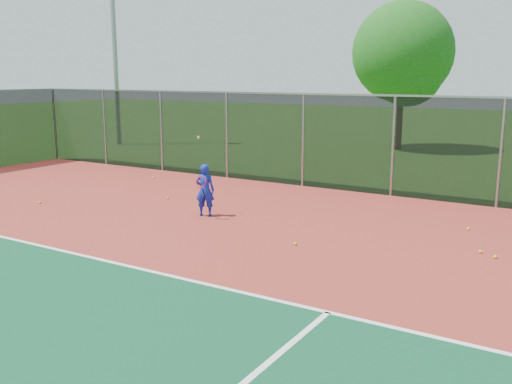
% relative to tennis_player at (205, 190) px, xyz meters
% --- Properties ---
extents(ground, '(120.00, 120.00, 0.00)m').
position_rel_tennis_player_xyz_m(ground, '(3.29, -7.01, -0.71)').
color(ground, '#2B5F1B').
rests_on(ground, ground).
extents(court_apron, '(30.00, 20.00, 0.02)m').
position_rel_tennis_player_xyz_m(court_apron, '(3.29, -5.01, -0.70)').
color(court_apron, maroon).
rests_on(court_apron, ground).
extents(fence_back, '(30.00, 0.06, 3.03)m').
position_rel_tennis_player_xyz_m(fence_back, '(3.29, 4.99, 0.86)').
color(fence_back, black).
rests_on(fence_back, court_apron).
extents(tennis_player, '(0.59, 0.66, 2.05)m').
position_rel_tennis_player_xyz_m(tennis_player, '(0.00, 0.00, 0.00)').
color(tennis_player, '#1326B4').
rests_on(tennis_player, court_apron).
extents(practice_ball_1, '(0.07, 0.07, 0.07)m').
position_rel_tennis_player_xyz_m(practice_ball_1, '(-4.87, -1.31, -0.65)').
color(practice_ball_1, '#D1E91B').
rests_on(practice_ball_1, court_apron).
extents(practice_ball_2, '(0.07, 0.07, 0.07)m').
position_rel_tennis_player_xyz_m(practice_ball_2, '(-4.84, 3.48, -0.65)').
color(practice_ball_2, '#D1E91B').
rests_on(practice_ball_2, court_apron).
extents(practice_ball_3, '(0.07, 0.07, 0.07)m').
position_rel_tennis_player_xyz_m(practice_ball_3, '(-2.14, 1.04, -0.65)').
color(practice_ball_3, '#D1E91B').
rests_on(practice_ball_3, court_apron).
extents(practice_ball_4, '(0.07, 0.07, 0.07)m').
position_rel_tennis_player_xyz_m(practice_ball_4, '(7.04, 0.17, -0.65)').
color(practice_ball_4, '#D1E91B').
rests_on(practice_ball_4, court_apron).
extents(practice_ball_6, '(0.07, 0.07, 0.07)m').
position_rel_tennis_player_xyz_m(practice_ball_6, '(6.13, 2.10, -0.65)').
color(practice_ball_6, '#D1E91B').
rests_on(practice_ball_6, court_apron).
extents(practice_ball_7, '(0.07, 0.07, 0.07)m').
position_rel_tennis_player_xyz_m(practice_ball_7, '(6.72, 0.37, -0.65)').
color(practice_ball_7, '#D1E91B').
rests_on(practice_ball_7, court_apron).
extents(practice_ball_8, '(0.07, 0.07, 0.07)m').
position_rel_tennis_player_xyz_m(practice_ball_8, '(3.21, -1.11, -0.65)').
color(practice_ball_8, '#D1E91B').
rests_on(practice_ball_8, court_apron).
extents(floodlight_nw, '(0.90, 0.40, 11.54)m').
position_rel_tennis_player_xyz_m(floodlight_nw, '(-13.32, 10.40, 5.83)').
color(floodlight_nw, gray).
rests_on(floodlight_nw, ground).
extents(tree_back_left, '(4.84, 4.84, 7.11)m').
position_rel_tennis_player_xyz_m(tree_back_left, '(0.09, 16.02, 3.76)').
color(tree_back_left, '#3B2415').
rests_on(tree_back_left, ground).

